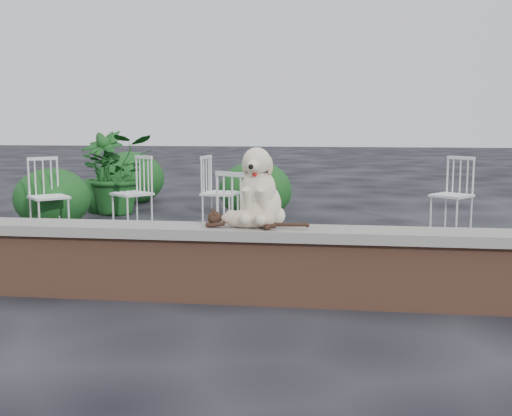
# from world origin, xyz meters

# --- Properties ---
(ground) EXTENTS (60.00, 60.00, 0.00)m
(ground) POSITION_xyz_m (0.00, 0.00, 0.00)
(ground) COLOR black
(ground) RESTS_ON ground
(brick_wall) EXTENTS (6.00, 0.30, 0.50)m
(brick_wall) POSITION_xyz_m (0.00, 0.00, 0.25)
(brick_wall) COLOR brown
(brick_wall) RESTS_ON ground
(capstone) EXTENTS (6.20, 0.40, 0.08)m
(capstone) POSITION_xyz_m (0.00, 0.00, 0.54)
(capstone) COLOR slate
(capstone) RESTS_ON brick_wall
(dog) EXTENTS (0.47, 0.58, 0.62)m
(dog) POSITION_xyz_m (0.07, 0.11, 0.89)
(dog) COLOR beige
(dog) RESTS_ON capstone
(cat) EXTENTS (0.94, 0.33, 0.16)m
(cat) POSITION_xyz_m (-0.01, -0.04, 0.66)
(cat) COLOR tan
(cat) RESTS_ON capstone
(chair_a) EXTENTS (0.79, 0.79, 0.94)m
(chair_a) POSITION_xyz_m (-2.90, 2.60, 0.47)
(chair_a) COLOR white
(chair_a) RESTS_ON ground
(chair_c) EXTENTS (0.77, 0.77, 0.94)m
(chair_c) POSITION_xyz_m (-0.16, 0.90, 0.47)
(chair_c) COLOR white
(chair_c) RESTS_ON ground
(chair_e) EXTENTS (0.63, 0.63, 0.94)m
(chair_e) POSITION_xyz_m (-0.87, 3.28, 0.47)
(chair_e) COLOR white
(chair_e) RESTS_ON ground
(chair_d) EXTENTS (0.79, 0.79, 0.94)m
(chair_d) POSITION_xyz_m (2.08, 3.45, 0.47)
(chair_d) COLOR white
(chair_d) RESTS_ON ground
(chair_b) EXTENTS (0.79, 0.79, 0.94)m
(chair_b) POSITION_xyz_m (-2.00, 3.08, 0.47)
(chair_b) COLOR white
(chair_b) RESTS_ON ground
(potted_plant_a) EXTENTS (1.40, 1.34, 1.20)m
(potted_plant_a) POSITION_xyz_m (-2.63, 4.31, 0.60)
(potted_plant_a) COLOR #14461B
(potted_plant_a) RESTS_ON ground
(potted_plant_b) EXTENTS (0.86, 0.86, 1.24)m
(potted_plant_b) POSITION_xyz_m (-2.89, 4.40, 0.62)
(potted_plant_b) COLOR #14461B
(potted_plant_b) RESTS_ON ground
(shrubbery) EXTENTS (3.64, 3.47, 0.92)m
(shrubbery) POSITION_xyz_m (-2.22, 4.55, 0.39)
(shrubbery) COLOR #14461B
(shrubbery) RESTS_ON ground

